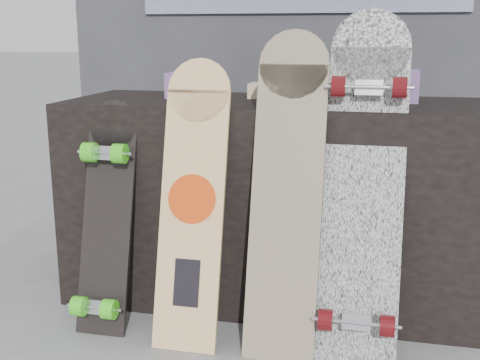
% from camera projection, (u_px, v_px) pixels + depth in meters
% --- Properties ---
extents(ground, '(60.00, 60.00, 0.00)m').
position_uv_depth(ground, '(246.00, 353.00, 2.04)').
color(ground, slate).
rests_on(ground, ground).
extents(vendor_table, '(1.60, 0.60, 0.80)m').
position_uv_depth(vendor_table, '(272.00, 200.00, 2.42)').
color(vendor_table, black).
rests_on(vendor_table, ground).
extents(booth, '(2.40, 0.22, 2.20)m').
position_uv_depth(booth, '(302.00, 24.00, 3.06)').
color(booth, '#36353B').
rests_on(booth, ground).
extents(merch_box_purple, '(0.18, 0.12, 0.10)m').
position_uv_depth(merch_box_purple, '(190.00, 85.00, 2.42)').
color(merch_box_purple, '#5B3E7F').
rests_on(merch_box_purple, vendor_table).
extents(merch_box_small, '(0.14, 0.14, 0.12)m').
position_uv_depth(merch_box_small, '(399.00, 86.00, 2.28)').
color(merch_box_small, '#5B3E7F').
rests_on(merch_box_small, vendor_table).
extents(merch_box_flat, '(0.22, 0.10, 0.06)m').
position_uv_depth(merch_box_flat, '(277.00, 91.00, 2.40)').
color(merch_box_flat, '#D1B78C').
rests_on(merch_box_flat, vendor_table).
extents(longboard_geisha, '(0.22, 0.29, 0.97)m').
position_uv_depth(longboard_geisha, '(193.00, 195.00, 2.06)').
color(longboard_geisha, beige).
rests_on(longboard_geisha, ground).
extents(longboard_celtic, '(0.24, 0.32, 1.07)m').
position_uv_depth(longboard_celtic, '(287.00, 183.00, 2.00)').
color(longboard_celtic, beige).
rests_on(longboard_celtic, ground).
extents(longboard_cascadia, '(0.26, 0.40, 1.14)m').
position_uv_depth(longboard_cascadia, '(364.00, 178.00, 1.98)').
color(longboard_cascadia, white).
rests_on(longboard_cascadia, ground).
extents(skateboard_dark, '(0.18, 0.30, 0.82)m').
position_uv_depth(skateboard_dark, '(106.00, 216.00, 2.16)').
color(skateboard_dark, black).
rests_on(skateboard_dark, ground).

